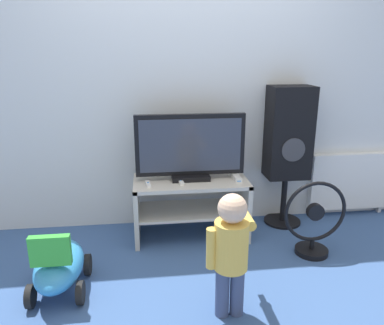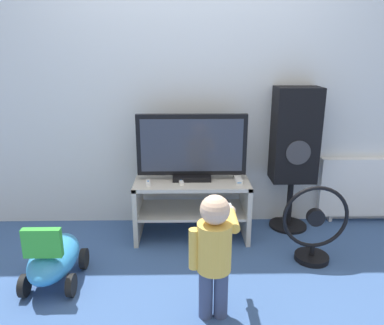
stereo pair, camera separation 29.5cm
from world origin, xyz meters
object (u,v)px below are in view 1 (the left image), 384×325
object	(u,v)px
game_console	(236,177)
television	(190,148)
ride_on_toy	(59,266)
floor_fan	(314,222)
remote_primary	(148,184)
remote_secondary	(181,182)
radiator	(353,181)
child	(231,245)
speaker_tower	(288,136)

from	to	relation	value
game_console	television	bearing A→B (deg)	170.80
game_console	ride_on_toy	world-z (taller)	game_console
television	game_console	distance (m)	0.45
game_console	floor_fan	bearing A→B (deg)	-36.43
remote_primary	floor_fan	xyz separation A→B (m)	(1.25, -0.33, -0.25)
remote_secondary	floor_fan	size ratio (longest dim) A/B	0.22
remote_primary	radiator	xyz separation A→B (m)	(1.94, 0.34, -0.18)
floor_fan	television	bearing A→B (deg)	153.52
child	speaker_tower	xyz separation A→B (m)	(0.76, 1.17, 0.36)
radiator	ride_on_toy	bearing A→B (deg)	-160.09
remote_secondary	ride_on_toy	size ratio (longest dim) A/B	0.23
child	ride_on_toy	size ratio (longest dim) A/B	1.32
floor_fan	ride_on_toy	bearing A→B (deg)	-172.40
television	radiator	size ratio (longest dim) A/B	1.04
remote_secondary	child	bearing A→B (deg)	-78.20
speaker_tower	floor_fan	world-z (taller)	speaker_tower
game_console	speaker_tower	xyz separation A→B (m)	(0.49, 0.18, 0.29)
remote_secondary	remote_primary	bearing A→B (deg)	-174.87
child	remote_secondary	bearing A→B (deg)	101.80
ride_on_toy	radiator	xyz separation A→B (m)	(2.53, 0.92, 0.15)
floor_fan	remote_secondary	bearing A→B (deg)	160.34
television	remote_secondary	bearing A→B (deg)	-133.08
speaker_tower	radiator	bearing A→B (deg)	8.55
child	radiator	size ratio (longest dim) A/B	0.90
remote_secondary	speaker_tower	size ratio (longest dim) A/B	0.11
floor_fan	ride_on_toy	distance (m)	1.86
remote_primary	remote_secondary	bearing A→B (deg)	5.13
floor_fan	remote_primary	bearing A→B (deg)	165.22
ride_on_toy	radiator	world-z (taller)	radiator
remote_primary	speaker_tower	bearing A→B (deg)	10.81
ride_on_toy	speaker_tower	bearing A→B (deg)	24.06
remote_secondary	radiator	distance (m)	1.72
game_console	floor_fan	size ratio (longest dim) A/B	0.33
child	game_console	bearing A→B (deg)	75.04
game_console	child	xyz separation A→B (m)	(-0.26, -0.99, -0.06)
game_console	radiator	distance (m)	1.26
remote_primary	child	distance (m)	1.04
game_console	remote_secondary	distance (m)	0.47
game_console	remote_primary	distance (m)	0.73
child	floor_fan	xyz separation A→B (m)	(0.79, 0.60, -0.19)
speaker_tower	floor_fan	distance (m)	0.79
speaker_tower	radiator	size ratio (longest dim) A/B	1.45
television	child	xyz separation A→B (m)	(0.11, -1.05, -0.31)
ride_on_toy	game_console	bearing A→B (deg)	25.68
ride_on_toy	radiator	distance (m)	2.70
game_console	remote_secondary	size ratio (longest dim) A/B	1.50
remote_primary	remote_secondary	distance (m)	0.26
child	ride_on_toy	xyz separation A→B (m)	(-1.05, 0.36, -0.27)
speaker_tower	remote_secondary	bearing A→B (deg)	-167.67
remote_primary	floor_fan	bearing A→B (deg)	-14.78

